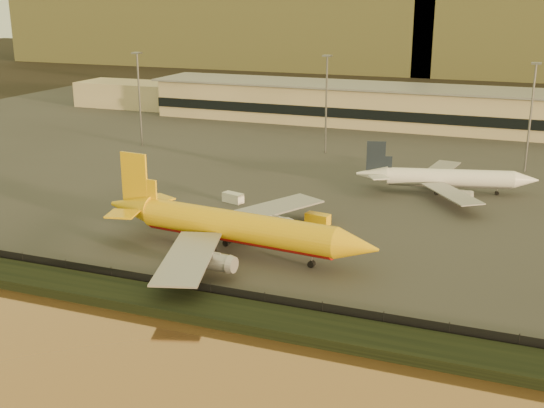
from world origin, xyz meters
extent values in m
plane|color=black|center=(0.00, 0.00, 0.00)|extent=(900.00, 900.00, 0.00)
cube|color=black|center=(0.00, -17.00, 0.70)|extent=(320.00, 7.00, 1.40)
cube|color=#2D2D2D|center=(0.00, 95.00, 0.10)|extent=(320.00, 220.00, 0.20)
cube|color=black|center=(0.00, -13.00, 1.30)|extent=(300.00, 0.05, 2.20)
cube|color=tan|center=(0.00, 125.00, 6.20)|extent=(160.00, 22.00, 12.00)
cube|color=black|center=(0.00, 113.80, 5.20)|extent=(160.00, 0.60, 3.00)
cube|color=gray|center=(0.00, 125.00, 12.50)|extent=(164.00, 24.00, 0.60)
cube|color=tan|center=(-95.00, 129.00, 4.70)|extent=(50.00, 18.00, 9.00)
cylinder|color=slate|center=(-60.00, 70.00, 12.70)|extent=(0.50, 0.50, 25.00)
cube|color=slate|center=(-60.00, 70.00, 25.40)|extent=(2.20, 2.20, 0.40)
cylinder|color=slate|center=(-10.00, 80.00, 12.70)|extent=(0.50, 0.50, 25.00)
cube|color=slate|center=(-10.00, 80.00, 25.40)|extent=(2.20, 2.20, 0.40)
cylinder|color=slate|center=(40.00, 78.00, 12.70)|extent=(0.50, 0.50, 25.00)
cube|color=slate|center=(40.00, 78.00, 25.40)|extent=(2.20, 2.20, 0.40)
cube|color=brown|center=(-140.00, 340.00, 27.50)|extent=(260.00, 160.00, 55.00)
cylinder|color=#E9AE0C|center=(-1.48, 4.21, 4.83)|extent=(34.06, 8.05, 4.88)
cylinder|color=#A10D09|center=(-1.48, 4.21, 3.98)|extent=(33.03, 6.89, 3.80)
cone|color=#E9AE0C|center=(18.58, 2.31, 4.83)|extent=(7.00, 5.47, 4.88)
cone|color=#E9AE0C|center=(-22.49, 6.21, 5.20)|extent=(8.86, 5.65, 4.88)
cube|color=#E9AE0C|center=(-21.55, 6.12, 10.56)|extent=(5.17, 0.88, 8.53)
cube|color=#E9AE0C|center=(-20.16, 10.89, 5.56)|extent=(6.14, 6.11, 0.29)
cube|color=#E9AE0C|center=(-21.08, 1.18, 5.56)|extent=(5.58, 5.54, 0.29)
cube|color=gray|center=(-1.19, 17.23, 3.98)|extent=(15.54, 21.75, 0.29)
cylinder|color=gray|center=(0.84, 13.86, 2.64)|extent=(5.85, 3.20, 2.68)
cube|color=gray|center=(-3.65, -8.62, 3.98)|extent=(12.31, 22.09, 0.29)
cylinder|color=gray|center=(-1.01, -5.70, 2.64)|extent=(5.85, 3.20, 2.68)
cylinder|color=black|center=(11.35, 3.00, 0.74)|extent=(1.15, 0.95, 1.07)
cylinder|color=slate|center=(11.35, 3.00, 1.30)|extent=(0.19, 0.19, 2.19)
cylinder|color=black|center=(-5.19, 2.36, 0.74)|extent=(1.15, 0.95, 1.07)
cylinder|color=slate|center=(-5.19, 2.36, 1.30)|extent=(0.19, 0.19, 2.19)
cylinder|color=black|center=(-4.78, 6.73, 0.74)|extent=(1.15, 0.95, 1.07)
cylinder|color=slate|center=(-4.78, 6.73, 1.30)|extent=(0.19, 0.19, 2.19)
cylinder|color=white|center=(25.62, 52.32, 3.62)|extent=(25.99, 9.85, 3.60)
cylinder|color=gray|center=(25.62, 52.32, 2.99)|extent=(25.10, 8.91, 2.81)
cone|color=white|center=(40.62, 56.12, 3.62)|extent=(5.77, 4.73, 3.60)
cone|color=white|center=(9.93, 48.34, 3.89)|extent=(7.16, 5.08, 3.60)
cube|color=black|center=(10.63, 48.51, 7.85)|extent=(3.91, 1.25, 6.30)
cube|color=white|center=(10.44, 52.18, 4.16)|extent=(3.81, 3.65, 0.22)
cube|color=white|center=(12.21, 45.20, 4.16)|extent=(4.87, 4.81, 0.22)
cube|color=gray|center=(22.49, 61.73, 2.99)|extent=(7.18, 16.72, 0.22)
cylinder|color=gray|center=(24.83, 59.82, 2.00)|extent=(4.67, 2.98, 1.98)
cube|color=gray|center=(27.36, 42.55, 2.99)|extent=(13.63, 16.04, 0.22)
cylinder|color=gray|center=(28.50, 45.34, 2.00)|extent=(4.67, 2.98, 1.98)
cylinder|color=black|center=(35.21, 54.75, 0.60)|extent=(0.92, 0.80, 0.79)
cylinder|color=slate|center=(35.21, 54.75, 1.01)|extent=(0.19, 0.19, 1.62)
cylinder|color=black|center=(23.40, 50.08, 0.60)|extent=(0.92, 0.80, 0.79)
cylinder|color=slate|center=(23.40, 50.08, 1.01)|extent=(0.19, 0.19, 1.62)
cylinder|color=black|center=(22.61, 53.22, 0.60)|extent=(0.92, 0.80, 0.79)
cylinder|color=slate|center=(22.61, 53.22, 1.01)|extent=(0.19, 0.19, 1.62)
cube|color=#E9AE0C|center=(6.00, 23.02, 1.20)|extent=(4.71, 2.72, 2.00)
cube|color=white|center=(-14.07, 29.89, 1.17)|extent=(4.67, 3.07, 1.93)
camera|label=1|loc=(40.92, -89.81, 40.31)|focal=45.00mm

